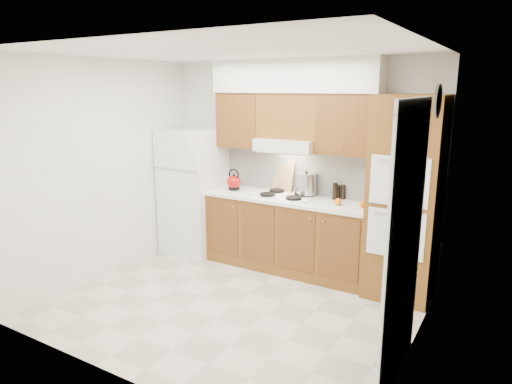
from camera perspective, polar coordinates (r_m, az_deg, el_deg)
floor at (r=5.02m, az=-2.77°, el=-13.92°), size 3.60×3.60×0.00m
ceiling at (r=4.48m, az=-3.15°, el=17.20°), size 3.60×3.60×0.00m
wall_back at (r=5.86m, az=5.19°, el=3.43°), size 3.60×0.02×2.60m
wall_left at (r=5.75m, az=-18.08°, el=2.65°), size 0.02×3.00×2.60m
wall_right at (r=3.91m, az=19.66°, el=-2.15°), size 0.02×3.00×2.60m
fridge at (r=6.38m, az=-7.77°, el=0.12°), size 0.75×0.72×1.72m
base_cabinets at (r=5.79m, az=3.95°, el=-5.34°), size 2.11×0.60×0.90m
countertop at (r=5.65m, az=3.98°, el=-0.84°), size 2.13×0.62×0.04m
backsplash at (r=5.85m, az=5.33°, el=2.61°), size 2.11×0.03×0.56m
oven_cabinet at (r=5.14m, az=18.16°, el=-0.81°), size 0.70×0.65×2.20m
upper_cab_left at (r=6.00m, az=-1.65°, el=8.98°), size 0.63×0.33×0.70m
upper_cab_right at (r=5.37m, az=11.50°, el=8.26°), size 0.73×0.33×0.70m
range_hood at (r=5.63m, az=4.02°, el=5.89°), size 0.75×0.45×0.15m
upper_cab_over_hood at (r=5.65m, az=4.36°, el=9.47°), size 0.75×0.33×0.55m
soffit at (r=5.61m, az=4.84°, el=14.29°), size 2.13×0.36×0.40m
cooktop at (r=5.69m, az=3.63°, el=-0.48°), size 0.74×0.50×0.01m
doorway at (r=3.65m, az=18.08°, el=-7.19°), size 0.02×0.90×2.10m
wall_clock at (r=4.33m, az=21.80°, el=10.51°), size 0.02×0.30×0.30m
kettle at (r=6.01m, az=-2.78°, el=1.21°), size 0.21×0.21×0.19m
cutting_board at (r=5.92m, az=3.44°, el=1.98°), size 0.33×0.17×0.41m
stock_pot at (r=5.68m, az=6.30°, el=1.01°), size 0.27×0.27×0.25m
condiment_a at (r=5.58m, az=9.82°, el=0.12°), size 0.07×0.07×0.21m
condiment_b at (r=5.62m, az=10.83°, el=-0.00°), size 0.07×0.07×0.17m
condiment_c at (r=5.63m, az=10.15°, el=0.03°), size 0.08×0.08×0.17m
orange_near at (r=5.28m, az=13.20°, el=-1.51°), size 0.10×0.10×0.08m
orange_far at (r=5.33m, az=10.23°, el=-1.21°), size 0.10×0.10×0.08m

